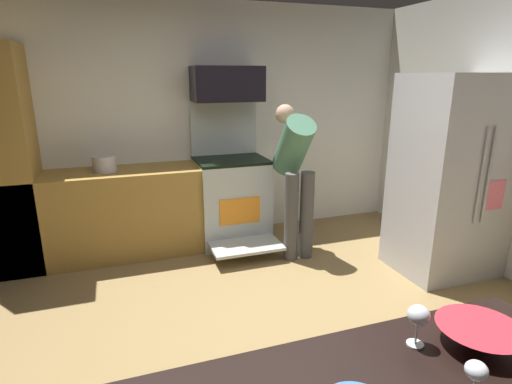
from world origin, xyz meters
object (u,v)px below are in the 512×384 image
object	(u,v)px
person_cook	(295,169)
mixing_bowl_prep	(479,336)
wine_glass_extra	(476,374)
wine_glass_mid	(418,317)
microwave	(227,84)
refrigerator	(450,177)
oven_range	(231,197)
stock_pot	(104,164)

from	to	relation	value
person_cook	mixing_bowl_prep	distance (m)	2.79
wine_glass_extra	wine_glass_mid	bearing A→B (deg)	83.27
microwave	person_cook	world-z (taller)	microwave
wine_glass_mid	wine_glass_extra	bearing A→B (deg)	-96.73
refrigerator	mixing_bowl_prep	bearing A→B (deg)	-131.64
microwave	mixing_bowl_prep	xyz separation A→B (m)	(-0.00, -3.39, -0.80)
refrigerator	wine_glass_extra	world-z (taller)	refrigerator
person_cook	oven_range	bearing A→B (deg)	133.02
wine_glass_mid	person_cook	bearing A→B (deg)	74.73
mixing_bowl_prep	stock_pot	bearing A→B (deg)	111.30
microwave	refrigerator	xyz separation A→B (m)	(1.73, -1.44, -0.81)
oven_range	stock_pot	distance (m)	1.38
wine_glass_mid	refrigerator	bearing A→B (deg)	44.00
stock_pot	mixing_bowl_prep	bearing A→B (deg)	-68.70
oven_range	mixing_bowl_prep	size ratio (longest dim) A/B	5.19
refrigerator	person_cook	bearing A→B (deg)	146.82
refrigerator	mixing_bowl_prep	world-z (taller)	refrigerator
refrigerator	wine_glass_extra	size ratio (longest dim) A/B	12.60
wine_glass_extra	stock_pot	bearing A→B (deg)	106.62
refrigerator	mixing_bowl_prep	xyz separation A→B (m)	(-1.73, -1.95, 0.02)
microwave	mixing_bowl_prep	distance (m)	3.48
microwave	mixing_bowl_prep	size ratio (longest dim) A/B	2.47
wine_glass_extra	person_cook	bearing A→B (deg)	75.52
microwave	stock_pot	xyz separation A→B (m)	(-1.30, -0.08, -0.76)
refrigerator	wine_glass_extra	xyz separation A→B (m)	(-1.98, -2.16, 0.08)
wine_glass_mid	wine_glass_extra	size ratio (longest dim) A/B	1.07
person_cook	microwave	bearing A→B (deg)	128.54
mixing_bowl_prep	wine_glass_mid	world-z (taller)	wine_glass_mid
wine_glass_mid	wine_glass_extra	world-z (taller)	wine_glass_mid
wine_glass_mid	microwave	bearing A→B (deg)	86.31
oven_range	person_cook	size ratio (longest dim) A/B	1.01
mixing_bowl_prep	wine_glass_mid	size ratio (longest dim) A/B	1.91
refrigerator	microwave	bearing A→B (deg)	140.20
mixing_bowl_prep	stock_pot	xyz separation A→B (m)	(-1.29, 3.31, 0.04)
stock_pot	oven_range	bearing A→B (deg)	-0.65
mixing_bowl_prep	wine_glass_extra	xyz separation A→B (m)	(-0.24, -0.20, 0.07)
person_cook	stock_pot	bearing A→B (deg)	162.62
mixing_bowl_prep	microwave	bearing A→B (deg)	89.92
refrigerator	wine_glass_extra	bearing A→B (deg)	-132.52
refrigerator	stock_pot	bearing A→B (deg)	155.78
microwave	wine_glass_extra	world-z (taller)	microwave
stock_pot	person_cook	bearing A→B (deg)	-17.38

